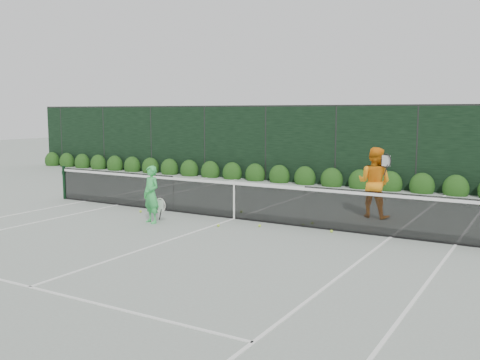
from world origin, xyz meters
The scene contains 8 objects.
ground centered at (0.00, 0.00, 0.00)m, with size 80.00×80.00×0.00m, color gray.
tennis_net centered at (-0.02, 0.00, 0.53)m, with size 12.90×0.10×1.07m.
player_woman centered at (-1.55, -1.49, 0.73)m, with size 0.66×0.49×1.46m.
player_man centered at (3.10, 2.06, 0.94)m, with size 0.99×0.81×1.88m.
court_lines centered at (0.00, 0.00, 0.01)m, with size 11.03×23.83×0.01m.
windscreen_fence centered at (0.00, -2.71, 1.51)m, with size 32.00×21.07×3.06m.
hedge_row centered at (0.00, 7.15, 0.23)m, with size 31.66×0.65×0.94m.
tennis_balls centered at (0.72, -0.15, 0.03)m, with size 5.58×1.93×0.07m.
Camera 1 is at (7.13, -11.85, 2.81)m, focal length 40.00 mm.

